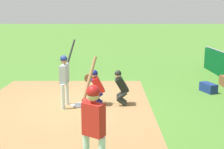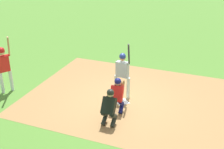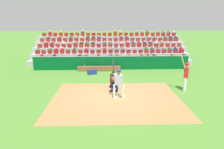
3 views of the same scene
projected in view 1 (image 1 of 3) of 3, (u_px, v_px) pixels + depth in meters
ground_plane at (78, 105)px, 10.21m from camera, size 160.00×160.00×0.00m
infield_dirt_patch at (64, 105)px, 10.20m from camera, size 7.56×6.10×0.01m
home_plate_marker at (78, 105)px, 10.20m from camera, size 0.62×0.62×0.02m
batter_at_plate at (65, 75)px, 9.83m from camera, size 0.69×0.51×2.30m
catcher_crouching at (96, 85)px, 10.10m from camera, size 0.49×0.73×1.28m
home_plate_umpire at (121, 86)px, 10.14m from camera, size 0.46×0.50×1.26m
equipment_duffel_bag at (208, 88)px, 11.89m from camera, size 0.83×0.59×0.37m
on_deck_batter at (93, 121)px, 5.48m from camera, size 0.67×0.49×2.35m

